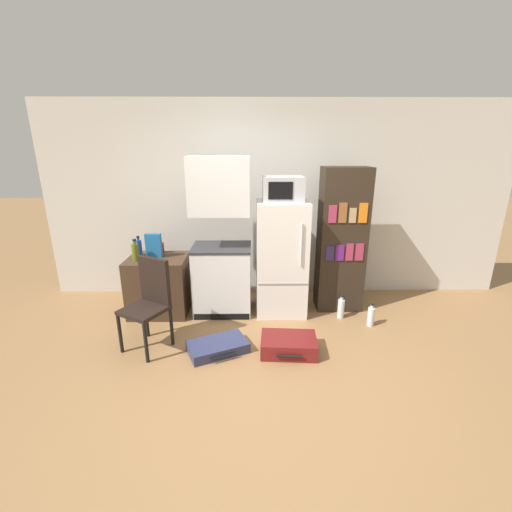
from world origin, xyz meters
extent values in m
plane|color=olive|center=(0.00, 0.00, 0.00)|extent=(24.00, 24.00, 0.00)
cube|color=beige|center=(0.20, 2.00, 1.32)|extent=(6.40, 0.10, 2.65)
cube|color=#422D1E|center=(-1.34, 1.30, 0.37)|extent=(0.72, 0.60, 0.73)
cube|color=white|center=(-0.54, 1.32, 0.42)|extent=(0.71, 0.55, 0.84)
cube|color=#333338|center=(-0.54, 1.32, 0.85)|extent=(0.73, 0.56, 0.03)
cube|color=white|center=(-0.54, 1.32, 1.61)|extent=(0.71, 0.47, 0.68)
cube|color=black|center=(-0.54, 1.04, 0.04)|extent=(0.68, 0.01, 0.08)
cube|color=white|center=(0.21, 1.31, 0.71)|extent=(0.62, 0.58, 1.43)
cube|color=gray|center=(0.21, 1.02, 0.49)|extent=(0.59, 0.01, 0.01)
cylinder|color=silver|center=(0.41, 1.01, 0.97)|extent=(0.02, 0.02, 0.50)
cube|color=#B7B7BC|center=(0.21, 1.31, 1.57)|extent=(0.48, 0.37, 0.29)
cube|color=black|center=(0.16, 1.12, 1.57)|extent=(0.28, 0.01, 0.20)
cube|color=#2D2319|center=(0.97, 1.42, 0.91)|extent=(0.57, 0.37, 1.82)
cube|color=#332856|center=(0.79, 1.23, 0.80)|extent=(0.10, 0.01, 0.18)
cube|color=#661E75|center=(0.91, 1.23, 0.81)|extent=(0.10, 0.01, 0.20)
cube|color=#A33351|center=(1.03, 1.23, 0.82)|extent=(0.09, 0.01, 0.22)
cube|color=#A33351|center=(1.15, 1.23, 0.82)|extent=(0.10, 0.01, 0.22)
cube|color=#A33351|center=(0.79, 1.23, 1.29)|extent=(0.10, 0.01, 0.21)
cube|color=brown|center=(0.91, 1.23, 1.30)|extent=(0.09, 0.01, 0.24)
cube|color=tan|center=(1.03, 1.23, 1.27)|extent=(0.08, 0.01, 0.18)
cube|color=orange|center=(1.15, 1.23, 1.30)|extent=(0.10, 0.01, 0.24)
cylinder|color=#AD1914|center=(-1.34, 1.49, 0.80)|extent=(0.09, 0.09, 0.13)
cylinder|color=#AD1914|center=(-1.34, 1.49, 0.88)|extent=(0.04, 0.04, 0.02)
cylinder|color=black|center=(-1.34, 1.49, 0.90)|extent=(0.05, 0.05, 0.01)
cylinder|color=#1E47A3|center=(-1.58, 1.39, 0.83)|extent=(0.07, 0.07, 0.20)
cylinder|color=#1E47A3|center=(-1.58, 1.39, 0.95)|extent=(0.03, 0.03, 0.04)
cylinder|color=black|center=(-1.58, 1.39, 0.97)|extent=(0.04, 0.04, 0.02)
cylinder|color=#566619|center=(-1.56, 1.18, 0.84)|extent=(0.08, 0.08, 0.21)
cylinder|color=#566619|center=(-1.56, 1.18, 0.96)|extent=(0.04, 0.04, 0.04)
cylinder|color=black|center=(-1.56, 1.18, 0.99)|extent=(0.04, 0.04, 0.02)
cube|color=#1E66A8|center=(-1.38, 1.32, 0.88)|extent=(0.19, 0.07, 0.30)
cylinder|color=black|center=(-1.52, 0.36, 0.21)|extent=(0.04, 0.04, 0.43)
cylinder|color=black|center=(-1.20, 0.18, 0.21)|extent=(0.04, 0.04, 0.43)
cylinder|color=black|center=(-1.34, 0.68, 0.21)|extent=(0.04, 0.04, 0.43)
cylinder|color=black|center=(-1.02, 0.50, 0.21)|extent=(0.04, 0.04, 0.43)
cube|color=black|center=(-1.27, 0.43, 0.45)|extent=(0.54, 0.54, 0.04)
cube|color=black|center=(-1.18, 0.58, 0.71)|extent=(0.36, 0.23, 0.49)
cube|color=navy|center=(-0.52, 0.36, 0.05)|extent=(0.69, 0.56, 0.11)
cylinder|color=black|center=(-0.44, 0.18, 0.05)|extent=(0.25, 0.13, 0.02)
cube|color=maroon|center=(0.21, 0.34, 0.08)|extent=(0.59, 0.42, 0.17)
cylinder|color=black|center=(0.20, 0.13, 0.08)|extent=(0.26, 0.04, 0.02)
cylinder|color=silver|center=(1.25, 0.89, 0.11)|extent=(0.08, 0.08, 0.23)
cylinder|color=silver|center=(1.25, 0.89, 0.25)|extent=(0.04, 0.04, 0.04)
cylinder|color=black|center=(1.25, 0.89, 0.28)|extent=(0.04, 0.04, 0.02)
cylinder|color=silver|center=(0.94, 1.09, 0.12)|extent=(0.08, 0.08, 0.24)
cylinder|color=silver|center=(0.94, 1.09, 0.26)|extent=(0.04, 0.04, 0.04)
cylinder|color=black|center=(0.94, 1.09, 0.30)|extent=(0.04, 0.04, 0.02)
camera|label=1|loc=(-0.16, -2.75, 2.03)|focal=24.00mm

